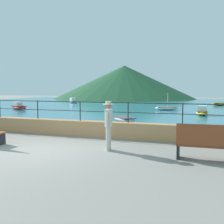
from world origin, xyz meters
TOP-DOWN VIEW (x-y plane):
  - ground_plane at (0.00, 0.00)m, footprint 120.00×120.00m
  - promenade_wall at (0.00, 3.20)m, footprint 20.00×0.56m
  - railing at (0.00, 3.20)m, footprint 18.44×0.04m
  - lake_water at (0.00, 25.84)m, footprint 64.00×44.32m
  - hill_main at (-10.30, 45.81)m, footprint 29.53×29.53m
  - bench_far at (5.46, 0.51)m, footprint 1.72×0.62m
  - person_walking at (2.23, 0.85)m, footprint 0.38×0.56m
  - boat_0 at (5.36, 14.33)m, footprint 0.95×2.32m
  - boat_1 at (-12.30, 14.42)m, footprint 2.47×1.74m
  - boat_2 at (7.41, 27.43)m, footprint 2.45×1.91m
  - boat_4 at (0.71, 8.03)m, footprint 2.20×2.32m
  - boat_5 at (-12.63, 27.02)m, footprint 2.29×2.23m
  - boat_6 at (2.02, 18.52)m, footprint 2.46×1.53m

SIDE VIEW (x-z plane):
  - ground_plane at x=0.00m, z-range 0.00..0.00m
  - lake_water at x=0.00m, z-range 0.00..0.06m
  - boat_2 at x=7.41m, z-range 0.08..0.44m
  - boat_4 at x=0.71m, z-range 0.08..0.44m
  - boat_6 at x=2.02m, z-range -0.58..1.10m
  - boat_0 at x=5.36m, z-range -0.05..0.71m
  - boat_1 at x=-12.30m, z-range -0.05..0.71m
  - boat_5 at x=-12.63m, z-range -0.05..0.71m
  - promenade_wall at x=0.00m, z-range 0.00..0.70m
  - bench_far at x=5.46m, z-range -0.01..1.12m
  - person_walking at x=2.23m, z-range 0.10..1.85m
  - railing at x=0.00m, z-range 0.89..1.79m
  - hill_main at x=-10.30m, z-range 0.00..6.93m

